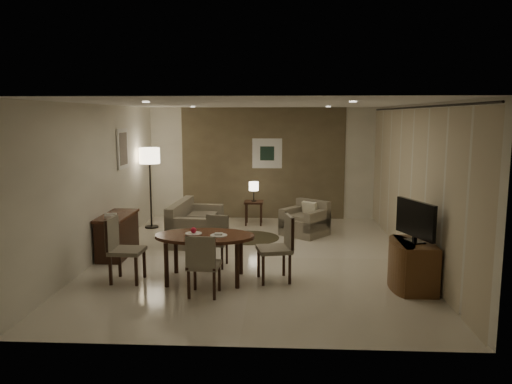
# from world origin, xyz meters

# --- Properties ---
(room_shell) EXTENTS (5.50, 7.00, 2.70)m
(room_shell) POSITION_xyz_m (0.00, 0.40, 1.35)
(room_shell) COLOR beige
(room_shell) RESTS_ON ground
(taupe_accent) EXTENTS (3.96, 0.03, 2.70)m
(taupe_accent) POSITION_xyz_m (0.00, 3.48, 1.35)
(taupe_accent) COLOR brown
(taupe_accent) RESTS_ON wall_back
(curtain_wall) EXTENTS (0.08, 6.70, 2.58)m
(curtain_wall) POSITION_xyz_m (2.68, 0.00, 1.32)
(curtain_wall) COLOR beige
(curtain_wall) RESTS_ON wall_right
(curtain_rod) EXTENTS (0.03, 6.80, 0.03)m
(curtain_rod) POSITION_xyz_m (2.68, 0.00, 2.64)
(curtain_rod) COLOR black
(curtain_rod) RESTS_ON wall_right
(art_back_frame) EXTENTS (0.72, 0.03, 0.72)m
(art_back_frame) POSITION_xyz_m (0.10, 3.46, 1.60)
(art_back_frame) COLOR silver
(art_back_frame) RESTS_ON wall_back
(art_back_canvas) EXTENTS (0.34, 0.01, 0.34)m
(art_back_canvas) POSITION_xyz_m (0.10, 3.44, 1.60)
(art_back_canvas) COLOR black
(art_back_canvas) RESTS_ON wall_back
(art_left_frame) EXTENTS (0.03, 0.60, 0.80)m
(art_left_frame) POSITION_xyz_m (-2.72, 1.20, 1.85)
(art_left_frame) COLOR silver
(art_left_frame) RESTS_ON wall_left
(art_left_canvas) EXTENTS (0.01, 0.46, 0.64)m
(art_left_canvas) POSITION_xyz_m (-2.71, 1.20, 1.85)
(art_left_canvas) COLOR gray
(art_left_canvas) RESTS_ON wall_left
(downlight_nl) EXTENTS (0.10, 0.10, 0.01)m
(downlight_nl) POSITION_xyz_m (-1.40, -1.80, 2.69)
(downlight_nl) COLOR white
(downlight_nl) RESTS_ON ceiling
(downlight_nr) EXTENTS (0.10, 0.10, 0.01)m
(downlight_nr) POSITION_xyz_m (1.40, -1.80, 2.69)
(downlight_nr) COLOR white
(downlight_nr) RESTS_ON ceiling
(downlight_fl) EXTENTS (0.10, 0.10, 0.01)m
(downlight_fl) POSITION_xyz_m (-1.40, 1.80, 2.69)
(downlight_fl) COLOR white
(downlight_fl) RESTS_ON ceiling
(downlight_fr) EXTENTS (0.10, 0.10, 0.01)m
(downlight_fr) POSITION_xyz_m (1.40, 1.80, 2.69)
(downlight_fr) COLOR white
(downlight_fr) RESTS_ON ceiling
(console_desk) EXTENTS (0.48, 1.20, 0.75)m
(console_desk) POSITION_xyz_m (-2.49, 0.00, 0.38)
(console_desk) COLOR #4E2819
(console_desk) RESTS_ON floor
(telephone) EXTENTS (0.20, 0.14, 0.09)m
(telephone) POSITION_xyz_m (-2.49, -0.30, 0.80)
(telephone) COLOR white
(telephone) RESTS_ON console_desk
(tv_cabinet) EXTENTS (0.48, 0.90, 0.70)m
(tv_cabinet) POSITION_xyz_m (2.40, -1.50, 0.35)
(tv_cabinet) COLOR brown
(tv_cabinet) RESTS_ON floor
(flat_tv) EXTENTS (0.36, 0.85, 0.60)m
(flat_tv) POSITION_xyz_m (2.38, -1.50, 1.02)
(flat_tv) COLOR black
(flat_tv) RESTS_ON tv_cabinet
(dining_table) EXTENTS (1.52, 0.95, 0.71)m
(dining_table) POSITION_xyz_m (-0.70, -1.29, 0.36)
(dining_table) COLOR #4E2819
(dining_table) RESTS_ON floor
(chair_near) EXTENTS (0.46, 0.46, 0.89)m
(chair_near) POSITION_xyz_m (-0.62, -1.92, 0.45)
(chair_near) COLOR gray
(chair_near) RESTS_ON floor
(chair_far) EXTENTS (0.45, 0.45, 0.84)m
(chair_far) POSITION_xyz_m (-0.65, -0.56, 0.42)
(chair_far) COLOR gray
(chair_far) RESTS_ON floor
(chair_left) EXTENTS (0.49, 0.49, 0.98)m
(chair_left) POSITION_xyz_m (-1.87, -1.40, 0.49)
(chair_left) COLOR gray
(chair_left) RESTS_ON floor
(chair_right) EXTENTS (0.58, 0.58, 1.01)m
(chair_right) POSITION_xyz_m (0.35, -1.24, 0.50)
(chair_right) COLOR gray
(chair_right) RESTS_ON floor
(plate_a) EXTENTS (0.26, 0.26, 0.02)m
(plate_a) POSITION_xyz_m (-0.88, -1.24, 0.72)
(plate_a) COLOR white
(plate_a) RESTS_ON dining_table
(plate_b) EXTENTS (0.26, 0.26, 0.02)m
(plate_b) POSITION_xyz_m (-0.48, -1.34, 0.72)
(plate_b) COLOR white
(plate_b) RESTS_ON dining_table
(fruit_apple) EXTENTS (0.09, 0.09, 0.09)m
(fruit_apple) POSITION_xyz_m (-0.88, -1.24, 0.77)
(fruit_apple) COLOR red
(fruit_apple) RESTS_ON plate_a
(napkin) EXTENTS (0.12, 0.08, 0.03)m
(napkin) POSITION_xyz_m (-0.48, -1.34, 0.74)
(napkin) COLOR white
(napkin) RESTS_ON plate_b
(round_rug) EXTENTS (1.20, 1.20, 0.01)m
(round_rug) POSITION_xyz_m (-0.18, 1.43, 0.01)
(round_rug) COLOR #3B3521
(round_rug) RESTS_ON floor
(sofa) EXTENTS (1.71, 0.93, 0.78)m
(sofa) POSITION_xyz_m (-1.26, 1.17, 0.39)
(sofa) COLOR gray
(sofa) RESTS_ON floor
(armchair) EXTENTS (1.11, 1.10, 0.72)m
(armchair) POSITION_xyz_m (0.95, 1.73, 0.36)
(armchair) COLOR gray
(armchair) RESTS_ON floor
(side_table) EXTENTS (0.43, 0.43, 0.55)m
(side_table) POSITION_xyz_m (-0.18, 2.73, 0.27)
(side_table) COLOR black
(side_table) RESTS_ON floor
(table_lamp) EXTENTS (0.22, 0.22, 0.50)m
(table_lamp) POSITION_xyz_m (-0.18, 2.73, 0.80)
(table_lamp) COLOR #FFEAC1
(table_lamp) RESTS_ON side_table
(floor_lamp) EXTENTS (0.46, 0.46, 1.80)m
(floor_lamp) POSITION_xyz_m (-2.47, 2.27, 0.90)
(floor_lamp) COLOR #FFE5B7
(floor_lamp) RESTS_ON floor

